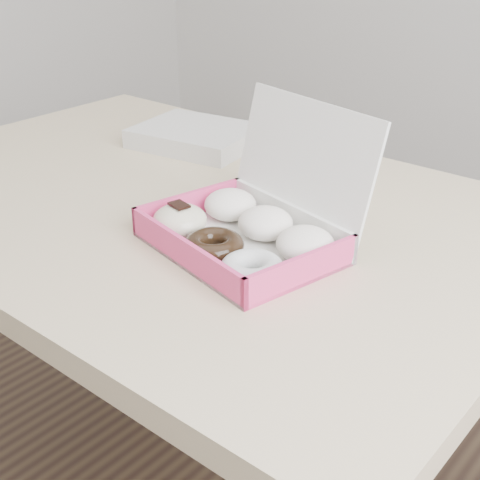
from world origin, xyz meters
The scene contains 3 objects.
table centered at (0.00, 0.00, 0.67)m, with size 1.20×0.80×0.75m.
donut_box centered at (0.21, -0.07, 0.78)m, with size 0.32×0.30×0.20m.
newspapers centered at (-0.17, 0.22, 0.77)m, with size 0.24×0.19×0.04m, color silver.
Camera 1 is at (0.76, -0.75, 1.20)m, focal length 50.00 mm.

